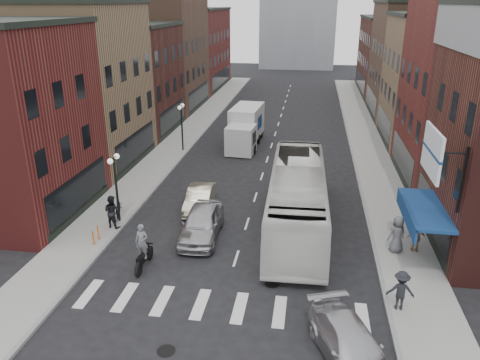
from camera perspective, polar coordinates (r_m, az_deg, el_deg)
name	(u,v)px	position (r m, az deg, el deg)	size (l,w,h in m)	color
ground	(233,269)	(23.10, -0.89, -10.78)	(160.00, 160.00, 0.00)	black
sidewalk_left	(183,138)	(44.69, -6.97, 5.13)	(3.00, 74.00, 0.15)	gray
sidewalk_right	(367,146)	(43.40, 15.27, 4.05)	(3.00, 74.00, 0.15)	gray
curb_left	(198,139)	(44.33, -5.09, 4.97)	(0.20, 74.00, 0.16)	gray
curb_right	(350,146)	(43.27, 13.28, 4.08)	(0.20, 74.00, 0.16)	gray
crosswalk_stripes	(221,306)	(20.66, -2.33, -15.11)	(12.00, 2.20, 0.01)	silver
bldg_left_mid_a	(69,86)	(38.54, -20.15, 10.76)	(10.30, 10.20, 12.30)	#8B714D
bldg_left_mid_b	(121,79)	(47.59, -14.31, 11.88)	(10.30, 10.20, 10.30)	#3F1916
bldg_left_far_a	(156,51)	(57.63, -10.19, 15.18)	(10.30, 12.20, 13.30)	brown
bldg_left_far_b	(187,49)	(71.07, -6.47, 15.60)	(10.30, 16.20, 11.30)	maroon
bldg_right_mid_b	(448,81)	(45.37, 24.01, 10.96)	(10.30, 10.20, 11.30)	#8B714D
bldg_right_far_a	(422,60)	(55.92, 21.35, 13.43)	(10.30, 12.20, 12.30)	brown
bldg_right_far_b	(400,56)	(69.70, 18.93, 14.12)	(10.30, 16.20, 10.30)	#3F1916
awning_blue	(421,210)	(24.49, 21.22, -3.44)	(1.80, 5.00, 0.78)	navy
billboard_sign	(434,154)	(21.41, 22.58, 2.98)	(1.52, 3.00, 3.70)	black
streetlamp_near	(115,176)	(27.32, -14.97, 0.45)	(0.32, 1.22, 4.11)	black
streetlamp_far	(182,119)	(39.96, -7.14, 7.43)	(0.32, 1.22, 4.11)	black
bike_rack	(96,235)	(26.10, -17.19, -6.46)	(0.08, 0.68, 0.80)	#D8590C
box_truck	(245,128)	(41.71, 0.64, 6.39)	(2.72, 7.84, 3.35)	silver
motorcycle_rider	(143,248)	(23.12, -11.78, -8.11)	(0.66, 2.29, 2.33)	black
transit_bus	(297,198)	(26.51, 6.99, -2.19)	(3.03, 12.93, 3.60)	silver
sedan_left_near	(201,223)	(25.67, -4.72, -5.25)	(2.00, 4.98, 1.70)	#B9B8BD
sedan_left_far	(200,199)	(29.15, -4.93, -2.27)	(1.47, 4.22, 1.39)	#BEB79A
curb_car	(351,346)	(18.07, 13.39, -19.06)	(1.96, 4.83, 1.40)	silver
parked_bicycle	(118,207)	(28.94, -14.61, -3.23)	(0.64, 1.82, 0.96)	black
ped_left_solo	(112,211)	(27.30, -15.36, -3.72)	(0.93, 0.54, 1.91)	black
ped_right_a	(401,290)	(20.85, 19.00, -12.60)	(1.13, 0.56, 1.75)	black
ped_right_b	(416,237)	(25.57, 20.72, -6.57)	(0.91, 0.45, 1.55)	#99734D
ped_right_c	(397,234)	(25.13, 18.61, -6.28)	(0.95, 0.62, 1.95)	#585960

